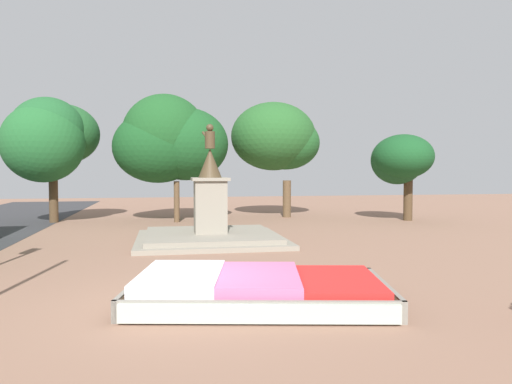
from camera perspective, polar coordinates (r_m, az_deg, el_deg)
The scene contains 7 objects.
ground_plane at distance 10.93m, azimuth -8.02°, elevation -12.55°, with size 81.02×81.02×0.00m, color #8C6651.
flower_planter at distance 10.87m, azimuth -0.12°, elevation -11.06°, with size 5.96×4.21×0.65m.
statue_monument at distance 19.74m, azimuth -5.25°, elevation -3.67°, with size 5.72×5.72×4.62m.
park_tree_far_left at distance 29.98m, azimuth 2.46°, elevation 6.10°, with size 5.30×5.12×6.83m.
park_tree_behind_statue at distance 28.50m, azimuth 16.20°, elevation 3.68°, with size 3.21×3.68×4.74m.
park_tree_far_right at distance 28.58m, azimuth -22.43°, elevation 5.85°, with size 4.78×5.32×6.60m.
park_tree_street_side at distance 27.71m, azimuth -9.86°, elevation 5.66°, with size 6.26×4.52×6.92m.
Camera 1 is at (-0.42, -10.54, 2.86)m, focal length 35.00 mm.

